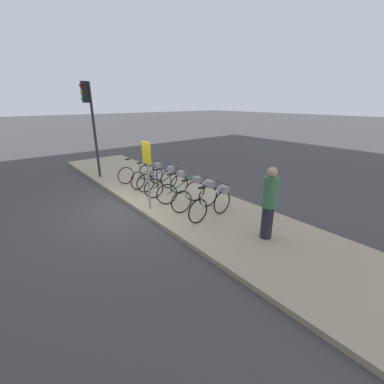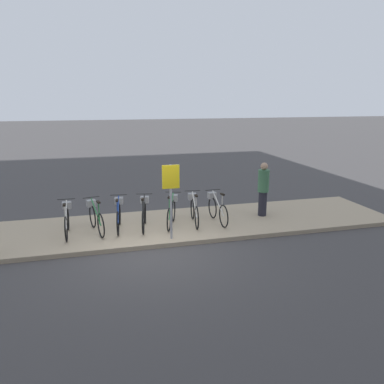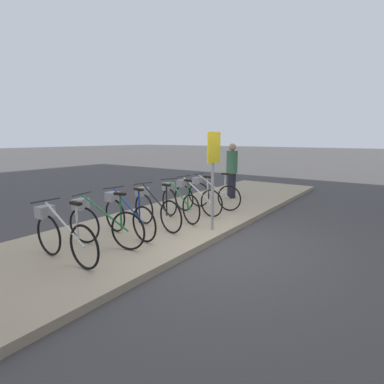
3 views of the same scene
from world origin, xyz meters
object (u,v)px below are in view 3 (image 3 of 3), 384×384
parked_bicycle_5 (194,196)px  parked_bicycle_6 (210,192)px  parked_bicycle_0 (61,233)px  parked_bicycle_2 (126,214)px  parked_bicycle_4 (177,201)px  parked_bicycle_1 (100,222)px  pedestrian (232,170)px  sign_post (213,164)px  parked_bicycle_3 (154,207)px

parked_bicycle_5 → parked_bicycle_6: size_ratio=1.00×
parked_bicycle_0 → parked_bicycle_6: 4.21m
parked_bicycle_0 → parked_bicycle_2: size_ratio=1.00×
parked_bicycle_2 → parked_bicycle_4: same height
parked_bicycle_0 → parked_bicycle_5: bearing=0.8°
parked_bicycle_1 → parked_bicycle_5: 2.79m
parked_bicycle_5 → pedestrian: 2.30m
parked_bicycle_2 → parked_bicycle_6: bearing=-2.2°
parked_bicycle_4 → parked_bicycle_2: bearing=177.5°
parked_bicycle_5 → pedestrian: pedestrian is taller
parked_bicycle_0 → pedestrian: (5.78, 0.22, 0.45)m
sign_post → parked_bicycle_3: bearing=117.5°
parked_bicycle_5 → parked_bicycle_6: same height
parked_bicycle_3 → sign_post: bearing=-62.5°
parked_bicycle_2 → parked_bicycle_5: same height
parked_bicycle_5 → parked_bicycle_4: bearing=-180.0°
parked_bicycle_4 → parked_bicycle_6: (1.35, -0.04, 0.00)m
parked_bicycle_1 → parked_bicycle_3: size_ratio=0.99×
parked_bicycle_4 → parked_bicycle_6: 1.35m
parked_bicycle_6 → sign_post: 2.10m
parked_bicycle_0 → parked_bicycle_5: size_ratio=1.00×
parked_bicycle_1 → parked_bicycle_3: 1.33m
parked_bicycle_6 → pedestrian: bearing=7.7°
parked_bicycle_2 → parked_bicycle_4: bearing=-2.5°
parked_bicycle_3 → pedestrian: pedestrian is taller
parked_bicycle_1 → parked_bicycle_4: same height
parked_bicycle_5 → parked_bicycle_0: bearing=-179.2°
parked_bicycle_3 → parked_bicycle_5: same height
parked_bicycle_5 → parked_bicycle_1: bearing=-179.9°
parked_bicycle_6 → sign_post: size_ratio=0.80×
parked_bicycle_0 → parked_bicycle_4: same height
parked_bicycle_1 → parked_bicycle_3: bearing=0.0°
parked_bicycle_2 → parked_bicycle_6: same height
parked_bicycle_2 → pedestrian: 4.43m
parked_bicycle_5 → sign_post: bearing=-129.6°
parked_bicycle_3 → pedestrian: size_ratio=0.92×
parked_bicycle_1 → parked_bicycle_2: 0.63m
parked_bicycle_3 → parked_bicycle_4: (0.79, 0.01, 0.00)m
parked_bicycle_4 → parked_bicycle_5: 0.66m
parked_bicycle_2 → parked_bicycle_6: (2.84, -0.11, 0.00)m
pedestrian → sign_post: sign_post is taller
parked_bicycle_3 → pedestrian: (3.71, 0.18, 0.45)m
parked_bicycle_1 → sign_post: (1.89, -1.08, 0.91)m
parked_bicycle_5 → sign_post: sign_post is taller
parked_bicycle_5 → parked_bicycle_2: bearing=178.3°
parked_bicycle_0 → parked_bicycle_2: bearing=4.7°
parked_bicycle_0 → sign_post: bearing=-21.5°
parked_bicycle_1 → sign_post: bearing=-29.7°
parked_bicycle_1 → parked_bicycle_4: bearing=0.2°
parked_bicycle_2 → parked_bicycle_3: size_ratio=1.01×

